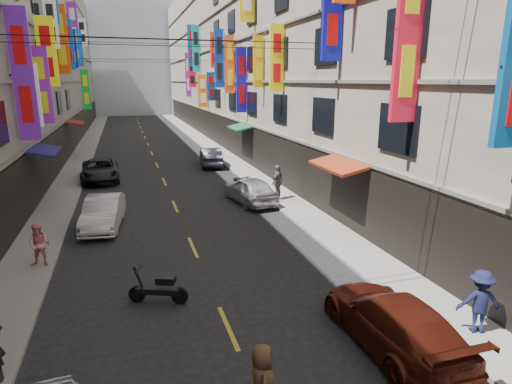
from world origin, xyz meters
TOP-DOWN VIEW (x-y plane):
  - sidewalk_left at (-6.00, 42.00)m, footprint 2.00×90.00m
  - sidewalk_right at (6.00, 42.00)m, footprint 2.00×90.00m
  - building_row_right at (11.99, 42.00)m, footprint 10.14×90.00m
  - haze_block at (0.00, 92.00)m, footprint 18.00×8.00m
  - shop_signage at (0.01, 34.85)m, footprint 14.00×55.00m
  - street_awnings at (-1.26, 26.00)m, footprint 13.99×35.20m
  - overhead_cables at (0.00, 30.00)m, footprint 14.00×38.04m
  - lane_markings at (0.00, 39.00)m, footprint 0.12×80.20m
  - scooter_crossing at (-1.64, 13.90)m, footprint 1.71×0.84m
  - scooter_far_right at (4.05, 25.71)m, footprint 0.79×1.74m
  - car_left_mid at (-3.45, 21.60)m, footprint 1.95×4.38m
  - car_left_far at (-4.00, 31.59)m, footprint 2.50×5.14m
  - car_right_near at (3.72, 10.00)m, footprint 1.93×4.70m
  - car_right_mid at (4.00, 23.55)m, footprint 2.31×4.46m
  - car_right_far at (4.00, 34.38)m, footprint 2.02×4.53m
  - pedestrian_lfar at (-5.40, 17.58)m, footprint 0.83×0.64m
  - pedestrian_rnear at (6.09, 9.77)m, footprint 1.23×0.94m
  - pedestrian_rfar at (5.56, 23.44)m, footprint 1.25×1.21m
  - pedestrian_crossing at (-0.09, 8.76)m, footprint 0.65×0.85m

SIDE VIEW (x-z plane):
  - lane_markings at x=0.00m, z-range 0.00..0.01m
  - sidewalk_left at x=-6.00m, z-range 0.00..0.12m
  - sidewalk_right at x=6.00m, z-range 0.00..0.12m
  - scooter_crossing at x=-1.64m, z-range -0.13..1.01m
  - scooter_far_right at x=4.05m, z-range -0.13..1.01m
  - car_right_near at x=3.72m, z-range 0.00..1.36m
  - car_left_mid at x=-3.45m, z-range 0.00..1.40m
  - car_left_far at x=-4.00m, z-range 0.00..1.41m
  - car_right_far at x=4.00m, z-range 0.00..1.44m
  - car_right_mid at x=4.00m, z-range 0.00..1.45m
  - pedestrian_crossing at x=-0.09m, z-range 0.00..1.57m
  - pedestrian_lfar at x=-5.40m, z-range 0.12..1.66m
  - pedestrian_rnear at x=6.09m, z-range 0.12..1.81m
  - pedestrian_rfar at x=5.56m, z-range 0.12..2.02m
  - street_awnings at x=-1.26m, z-range 2.80..3.20m
  - overhead_cables at x=0.00m, z-range 8.18..9.42m
  - shop_signage at x=0.01m, z-range 3.00..15.32m
  - building_row_right at x=11.99m, z-range -0.01..18.99m
  - haze_block at x=0.00m, z-range 0.00..22.00m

